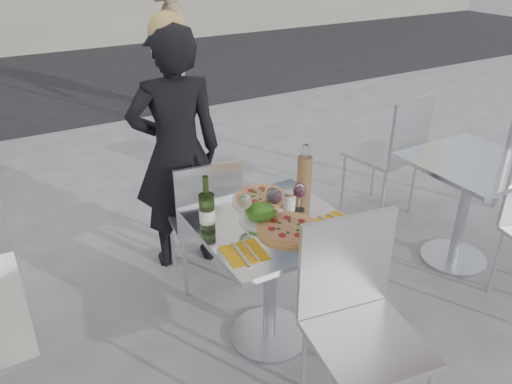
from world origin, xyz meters
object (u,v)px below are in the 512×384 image
woman_diner (177,153)px  napkin_right (336,223)px  wineglass_white_b (273,197)px  wineglass_white_a (245,202)px  side_chair_rfar (394,148)px  carafe (304,175)px  wineglass_red_a (275,197)px  sugar_shaker (289,201)px  pizza_far (262,198)px  salad_plate (261,213)px  chair_near (357,311)px  side_table_right (468,190)px  wine_bottle (207,211)px  chair_far (206,213)px  pedestrian_b (168,38)px  wineglass_red_b (300,191)px  pizza_near (289,229)px  napkin_left (244,253)px  main_table (270,257)px

woman_diner → napkin_right: woman_diner is taller
wineglass_white_b → napkin_right: bearing=-43.8°
wineglass_white_a → side_chair_rfar: bearing=21.0°
carafe → wineglass_red_a: bearing=-154.0°
sugar_shaker → pizza_far: bearing=113.4°
pizza_far → salad_plate: (-0.10, -0.17, 0.02)m
chair_near → woman_diner: 1.56m
chair_near → carafe: size_ratio=3.41×
side_chair_rfar → woman_diner: (-1.63, 0.26, 0.21)m
side_table_right → wine_bottle: bearing=177.7°
sugar_shaker → wineglass_white_a: 0.26m
chair_far → woman_diner: 0.43m
woman_diner → wineglass_white_b: (0.15, -0.90, 0.06)m
chair_near → wineglass_white_a: 0.73m
pedestrian_b → woman_diner: bearing=-16.2°
napkin_right → carafe: bearing=75.8°
side_chair_rfar → wineglass_white_b: 1.63m
pizza_far → wineglass_white_b: wineglass_white_b is taller
pedestrian_b → wineglass_white_a: pedestrian_b is taller
chair_far → chair_near: bearing=105.9°
chair_near → napkin_right: size_ratio=4.90×
wine_bottle → wineglass_white_a: wine_bottle is taller
side_table_right → wineglass_red_b: size_ratio=4.76×
wineglass_white_b → wineglass_red_b: size_ratio=1.00×
carafe → wineglass_red_a: (-0.26, -0.13, -0.01)m
woman_diner → pizza_near: (0.15, -1.06, -0.04)m
side_chair_rfar → wineglass_red_b: side_chair_rfar is taller
side_chair_rfar → napkin_left: bearing=16.3°
side_table_right → sugar_shaker: sugar_shaker is taller
pizza_near → salad_plate: size_ratio=1.40×
main_table → carafe: (0.31, 0.17, 0.33)m
side_table_right → napkin_left: bearing=-174.4°
woman_diner → napkin_right: bearing=119.8°
woman_diner → wineglass_red_a: bearing=110.9°
chair_far → chair_near: size_ratio=0.89×
pedestrian_b → wine_bottle: size_ratio=6.19×
pedestrian_b → salad_plate: size_ratio=8.30×
carafe → sugar_shaker: size_ratio=2.71×
salad_plate → carafe: bearing=19.2°
woman_diner → salad_plate: woman_diner is taller
main_table → side_table_right: same height
salad_plate → woman_diner: bearing=95.3°
pizza_far → wine_bottle: size_ratio=1.09×
chair_far → salad_plate: bearing=103.4°
chair_far → napkin_left: (-0.16, -0.79, 0.23)m
main_table → napkin_right: size_ratio=3.72×
main_table → wineglass_white_a: wineglass_white_a is taller
wineglass_white_b → woman_diner: bearing=99.7°
woman_diner → pedestrian_b: size_ratio=0.87×
side_table_right → wineglass_white_b: bearing=178.0°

